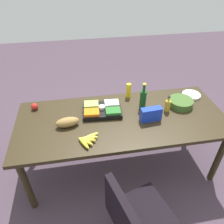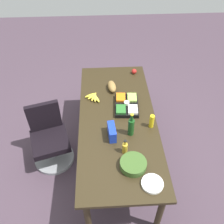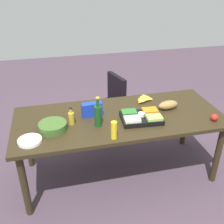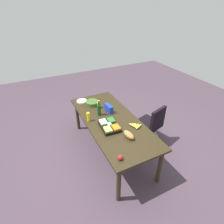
# 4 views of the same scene
# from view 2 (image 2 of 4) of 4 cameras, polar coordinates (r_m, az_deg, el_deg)

# --- Properties ---
(ground_plane) EXTENTS (10.00, 10.00, 0.00)m
(ground_plane) POSITION_cam_2_polar(r_m,az_deg,el_deg) (3.71, 1.07, -10.01)
(ground_plane) COLOR #483744
(conference_table) EXTENTS (2.26, 0.95, 0.79)m
(conference_table) POSITION_cam_2_polar(r_m,az_deg,el_deg) (3.17, 1.24, -2.43)
(conference_table) COLOR #2E2413
(conference_table) RESTS_ON ground
(office_chair) EXTENTS (0.60, 0.60, 0.88)m
(office_chair) POSITION_cam_2_polar(r_m,az_deg,el_deg) (3.55, -13.94, -6.53)
(office_chair) COLOR gray
(office_chair) RESTS_ON ground
(bread_loaf) EXTENTS (0.25, 0.14, 0.10)m
(bread_loaf) POSITION_cam_2_polar(r_m,az_deg,el_deg) (3.51, -0.02, 5.86)
(bread_loaf) COLOR olive
(bread_loaf) RESTS_ON conference_table
(dressing_bottle) EXTENTS (0.08, 0.08, 0.19)m
(dressing_bottle) POSITION_cam_2_polar(r_m,az_deg,el_deg) (2.72, 2.96, -8.17)
(dressing_bottle) COLOR gold
(dressing_bottle) RESTS_ON conference_table
(veggie_tray) EXTENTS (0.44, 0.33, 0.09)m
(veggie_tray) POSITION_cam_2_polar(r_m,az_deg,el_deg) (3.24, 3.35, 1.63)
(veggie_tray) COLOR black
(veggie_tray) RESTS_ON conference_table
(salad_bowl) EXTENTS (0.35, 0.35, 0.08)m
(salad_bowl) POSITION_cam_2_polar(r_m,az_deg,el_deg) (2.64, 4.89, -11.85)
(salad_bowl) COLOR #3A5B25
(salad_bowl) RESTS_ON conference_table
(mustard_bottle) EXTENTS (0.07, 0.07, 0.18)m
(mustard_bottle) POSITION_cam_2_polar(r_m,az_deg,el_deg) (2.99, 9.08, -2.11)
(mustard_bottle) COLOR yellow
(mustard_bottle) RESTS_ON conference_table
(banana_bunch) EXTENTS (0.21, 0.21, 0.04)m
(banana_bunch) POSITION_cam_2_polar(r_m,az_deg,el_deg) (3.38, -4.23, 3.48)
(banana_bunch) COLOR yellow
(banana_bunch) RESTS_ON conference_table
(apple_red) EXTENTS (0.08, 0.08, 0.08)m
(apple_red) POSITION_cam_2_polar(r_m,az_deg,el_deg) (3.84, 5.08, 9.25)
(apple_red) COLOR #B3211C
(apple_red) RESTS_ON conference_table
(wine_bottle) EXTENTS (0.09, 0.09, 0.32)m
(wine_bottle) POSITION_cam_2_polar(r_m,az_deg,el_deg) (2.85, 4.40, -3.34)
(wine_bottle) COLOR #164619
(wine_bottle) RESTS_ON conference_table
(paper_plate_stack) EXTENTS (0.26, 0.26, 0.03)m
(paper_plate_stack) POSITION_cam_2_polar(r_m,az_deg,el_deg) (2.57, 9.21, -15.90)
(paper_plate_stack) COLOR white
(paper_plate_stack) RESTS_ON conference_table
(chip_bag_blue) EXTENTS (0.23, 0.10, 0.15)m
(chip_bag_blue) POSITION_cam_2_polar(r_m,az_deg,el_deg) (2.86, -0.04, -4.57)
(chip_bag_blue) COLOR #1835B7
(chip_bag_blue) RESTS_ON conference_table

